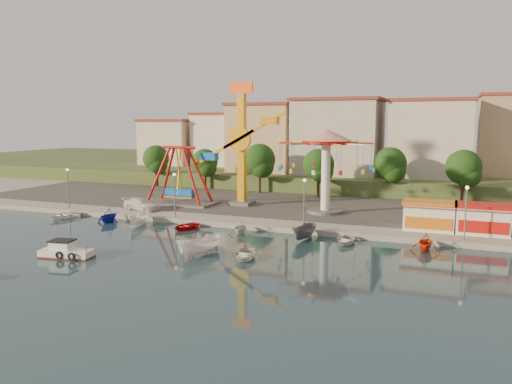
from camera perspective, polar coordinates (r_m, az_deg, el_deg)
The scene contains 36 objects.
ground at distance 45.77m, azimuth -8.92°, elevation -7.14°, with size 200.00×200.00×0.00m, color #152D3C.
quay_deck at distance 103.15m, azimuth 8.81°, elevation 1.51°, with size 200.00×100.00×0.60m, color #9E998E.
asphalt_pad at distance 72.52m, azimuth 3.17°, elevation -0.92°, with size 90.00×28.00×0.01m, color #4C4944.
hill_terrace at distance 107.88m, azimuth 9.41°, elevation 2.42°, with size 200.00×60.00×3.00m, color #384C26.
pirate_ship_ride at distance 69.38m, azimuth -8.77°, elevation 1.75°, with size 10.00×5.00×8.00m.
kamikaze_tower at distance 67.10m, azimuth -1.36°, elevation 5.00°, with size 8.93×3.10×16.50m.
wave_swinger at distance 61.98m, azimuth 8.02°, elevation 4.54°, with size 11.60×11.60×10.40m.
booth_left at distance 55.36m, azimuth 19.17°, elevation -2.54°, with size 5.40×3.78×3.08m.
booth_mid at distance 55.41m, azimuth 24.49°, elevation -2.82°, with size 5.40×3.78×3.08m.
lamp_post_0 at distance 69.63m, azimuth -20.66°, elevation 0.27°, with size 0.14×0.14×5.00m, color #59595E.
lamp_post_1 at distance 60.10m, azimuth -9.28°, elevation -0.48°, with size 0.14×0.14×5.00m, color #59595E.
lamp_post_2 at distance 53.75m, azimuth 5.54°, elevation -1.42°, with size 0.14×0.14×5.00m, color #59595E.
lamp_post_3 at distance 51.74m, azimuth 22.83°, elevation -2.39°, with size 0.14×0.14×5.00m, color #59595E.
tree_0 at distance 89.56m, azimuth -11.36°, elevation 3.78°, with size 4.60×4.60×7.19m.
tree_1 at distance 83.92m, azimuth -5.87°, elevation 3.43°, with size 4.35×4.35×6.80m.
tree_2 at distance 79.36m, azimuth 0.41°, elevation 3.73°, with size 5.02×5.02×7.85m.
tree_3 at distance 74.96m, azimuth 7.16°, elevation 3.13°, with size 4.68×4.68×7.32m.
tree_4 at distance 76.06m, azimuth 15.06°, elevation 3.14°, with size 4.86×4.86×7.60m.
tree_5 at distance 73.78m, azimuth 22.63°, elevation 2.62°, with size 4.83×4.83×7.54m.
building_0 at distance 101.01m, azimuth -12.13°, elevation 6.20°, with size 9.26×9.53×11.87m, color beige.
building_1 at distance 99.67m, azimuth -4.59°, elevation 5.40°, with size 12.33×9.01×8.63m, color silver.
building_2 at distance 95.11m, azimuth 2.72°, elevation 6.07°, with size 11.95×9.28×11.23m, color tan.
building_3 at distance 88.52m, azimuth 10.55°, elevation 5.14°, with size 12.59×10.50×9.20m, color beige.
building_4 at distance 90.34m, azimuth 19.41°, elevation 4.89°, with size 10.75×9.23×9.24m, color beige.
cabin_motorboat at distance 47.55m, azimuth -20.92°, elevation -6.46°, with size 4.89×2.55×1.64m.
rowboat_a at distance 44.01m, azimuth -1.28°, elevation -7.13°, with size 2.72×3.81×0.79m, color silver.
skiff at distance 44.96m, azimuth -6.50°, elevation -6.16°, with size 1.78×4.73×1.83m, color white.
van at distance 65.84m, azimuth -12.92°, elevation -1.37°, with size 2.13×5.23×1.52m, color silver.
moored_boat_0 at distance 66.32m, azimuth -21.08°, elevation -2.46°, with size 2.92×4.08×0.85m, color white.
moored_boat_1 at distance 61.93m, azimuth -16.51°, elevation -2.57°, with size 2.77×3.21×1.69m, color #1219A1.
moored_boat_2 at distance 59.46m, azimuth -13.29°, elevation -2.99°, with size 1.44×3.84×1.48m, color white.
moored_boat_3 at distance 56.25m, azimuth -8.03°, elevation -3.87°, with size 2.52×3.53×0.73m, color #B10E12.
moored_boat_4 at distance 53.25m, azimuth -1.81°, elevation -4.04°, with size 2.49×2.88×1.52m, color silver.
moored_boat_5 at distance 50.91m, azimuth 5.53°, elevation -4.59°, with size 1.57×4.17×1.61m, color #59585D.
moored_boat_6 at distance 50.04m, azimuth 10.22°, elevation -5.41°, with size 2.55×3.58×0.74m, color silver.
moored_boat_7 at distance 49.08m, azimuth 18.80°, elevation -5.44°, with size 2.72×3.15×1.66m, color red.
Camera 1 is at (22.61, -37.97, 11.94)m, focal length 35.00 mm.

